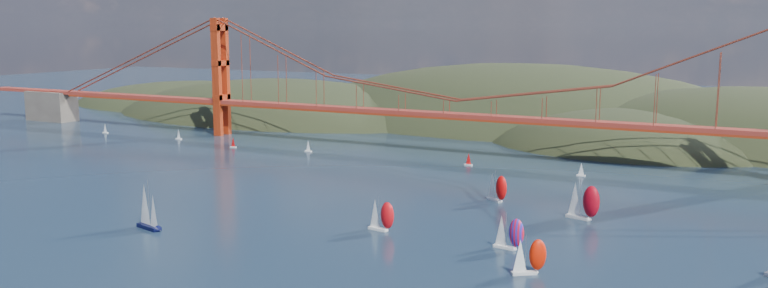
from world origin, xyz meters
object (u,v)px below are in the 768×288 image
at_px(sloop_navy, 147,207).
at_px(racer_5, 497,187).
at_px(racer_rwb, 508,232).
at_px(racer_0, 381,215).
at_px(racer_3, 583,201).
at_px(racer_1, 528,256).

distance_m(sloop_navy, racer_5, 98.70).
bearing_deg(racer_rwb, sloop_navy, -154.90).
distance_m(racer_0, racer_rwb, 33.75).
bearing_deg(sloop_navy, racer_3, 46.20).
relative_size(sloop_navy, racer_0, 1.45).
height_order(racer_3, racer_5, racer_3).
height_order(sloop_navy, racer_5, sloop_navy).
relative_size(racer_3, racer_rwb, 1.26).
bearing_deg(racer_1, sloop_navy, 150.88).
bearing_deg(racer_rwb, racer_3, 84.37).
relative_size(racer_0, racer_rwb, 1.02).
bearing_deg(racer_0, racer_3, 49.34).
bearing_deg(sloop_navy, racer_5, 59.19).
xyz_separation_m(racer_5, racer_rwb, (17.95, -44.41, -0.26)).
xyz_separation_m(sloop_navy, racer_5, (70.00, 69.56, -1.32)).
distance_m(racer_0, racer_1, 45.86).
height_order(racer_0, racer_rwb, racer_0).
bearing_deg(racer_rwb, racer_5, 121.15).
xyz_separation_m(racer_3, racer_rwb, (-9.29, -35.21, -1.05)).
distance_m(sloop_navy, racer_rwb, 91.49).
distance_m(racer_3, racer_5, 28.76).
distance_m(sloop_navy, racer_0, 59.95).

